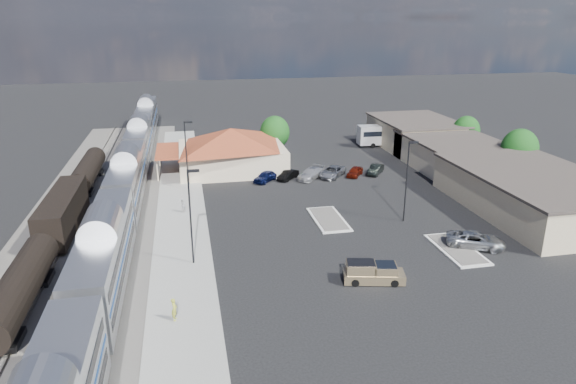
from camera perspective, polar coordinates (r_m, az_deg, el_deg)
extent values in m
plane|color=black|center=(54.43, 1.03, -4.20)|extent=(280.00, 280.00, 0.00)
cube|color=#4C4944|center=(61.52, -20.18, -2.57)|extent=(16.00, 100.00, 0.12)
cube|color=gray|center=(58.83, -11.76, -2.71)|extent=(5.50, 92.00, 0.18)
cube|color=silver|center=(44.30, -19.70, -6.67)|extent=(3.00, 20.00, 5.00)
cube|color=black|center=(45.50, -19.31, -9.81)|extent=(2.20, 16.00, 0.60)
cube|color=silver|center=(63.82, -17.36, 1.34)|extent=(3.00, 20.00, 5.00)
cube|color=black|center=(64.66, -17.13, -0.98)|extent=(2.20, 16.00, 0.60)
cube|color=silver|center=(84.06, -16.14, 5.56)|extent=(3.00, 20.00, 5.00)
cube|color=black|center=(84.70, -15.97, 3.75)|extent=(2.20, 16.00, 0.60)
cube|color=silver|center=(104.60, -15.38, 8.12)|extent=(3.00, 20.00, 5.00)
cube|color=black|center=(105.11, -15.25, 6.65)|extent=(2.20, 16.00, 0.60)
cylinder|color=black|center=(44.16, -27.72, -9.28)|extent=(2.80, 14.00, 2.80)
cube|color=black|center=(44.97, -27.37, -11.32)|extent=(2.20, 12.00, 0.60)
cube|color=black|center=(58.35, -23.74, -1.93)|extent=(2.80, 14.00, 3.60)
cube|color=black|center=(59.00, -23.50, -3.66)|extent=(2.20, 12.00, 0.60)
cylinder|color=black|center=(73.34, -21.36, 2.34)|extent=(2.80, 14.00, 2.80)
cube|color=black|center=(73.83, -21.19, 1.00)|extent=(2.20, 12.00, 0.60)
cube|color=beige|center=(75.71, -6.26, 3.80)|extent=(15.00, 12.00, 3.60)
pyramid|color=maroon|center=(74.97, -6.35, 6.09)|extent=(15.30, 12.24, 2.60)
cube|color=maroon|center=(75.10, -13.25, 4.47)|extent=(3.20, 9.60, 0.25)
cube|color=#C6B28C|center=(65.40, 25.75, -0.16)|extent=(14.00, 22.00, 4.20)
cube|color=#3F3833|center=(64.78, 26.02, 1.72)|extent=(14.40, 22.40, 0.30)
cube|color=#C6B28C|center=(79.78, 18.15, 3.89)|extent=(12.00, 18.00, 4.00)
cube|color=#3F3833|center=(79.29, 18.31, 5.39)|extent=(12.40, 18.40, 0.30)
cube|color=#C6B28C|center=(91.78, 13.95, 6.30)|extent=(12.00, 16.00, 4.50)
cube|color=#3F3833|center=(91.31, 14.07, 7.77)|extent=(12.40, 16.40, 0.30)
cube|color=silver|center=(57.12, 4.52, -3.03)|extent=(3.30, 7.50, 0.15)
cube|color=#4C4944|center=(57.09, 4.52, -2.96)|extent=(2.70, 6.90, 0.10)
cube|color=silver|center=(52.40, 18.23, -6.07)|extent=(3.30, 7.50, 0.15)
cube|color=#4C4944|center=(52.36, 18.24, -5.98)|extent=(2.70, 6.90, 0.10)
cylinder|color=black|center=(46.04, -10.77, -2.91)|extent=(0.16, 0.16, 9.00)
cube|color=black|center=(44.64, -10.47, 2.33)|extent=(1.00, 0.25, 0.22)
cylinder|color=black|center=(67.01, -11.22, 3.95)|extent=(0.16, 0.16, 9.00)
cube|color=black|center=(66.05, -11.02, 7.63)|extent=(1.00, 0.25, 0.22)
cylinder|color=black|center=(56.56, 13.01, 1.06)|extent=(0.16, 0.16, 9.00)
cube|color=black|center=(55.63, 13.81, 5.36)|extent=(1.00, 0.25, 0.22)
cylinder|color=#382314|center=(78.26, 24.06, 2.46)|extent=(0.30, 0.30, 2.86)
ellipsoid|color=#134415|center=(77.60, 24.34, 4.44)|extent=(4.94, 4.94, 5.46)
cylinder|color=#382314|center=(89.62, 19.00, 4.89)|extent=(0.30, 0.30, 2.55)
ellipsoid|color=#134415|center=(89.09, 19.17, 6.45)|extent=(4.41, 4.41, 4.87)
cylinder|color=#382314|center=(82.54, -1.46, 4.86)|extent=(0.30, 0.30, 2.73)
ellipsoid|color=#134415|center=(81.94, -1.48, 6.67)|extent=(4.71, 4.71, 5.21)
cube|color=tan|center=(44.60, 9.50, -9.23)|extent=(5.39, 2.94, 0.84)
cube|color=tan|center=(44.30, 9.55, -8.48)|extent=(2.28, 2.15, 0.88)
cube|color=tan|center=(44.26, 9.55, -8.38)|extent=(2.78, 2.26, 1.02)
cylinder|color=black|center=(44.22, 11.76, -9.89)|extent=(0.71, 0.40, 0.67)
cylinder|color=black|center=(45.67, 11.40, -8.89)|extent=(0.71, 0.40, 0.67)
cylinder|color=black|center=(43.75, 7.49, -9.97)|extent=(0.71, 0.40, 0.67)
cylinder|color=black|center=(45.21, 7.27, -8.95)|extent=(0.71, 0.40, 0.67)
imported|color=#A6A9AE|center=(53.29, 20.15, -5.04)|extent=(6.15, 4.79, 1.55)
cube|color=silver|center=(91.48, 11.28, 6.32)|extent=(11.45, 2.85, 3.22)
cube|color=black|center=(91.40, 11.30, 6.56)|extent=(10.54, 2.86, 0.85)
cylinder|color=black|center=(92.32, 13.78, 5.23)|extent=(0.86, 0.31, 0.85)
cylinder|color=black|center=(94.30, 13.26, 5.55)|extent=(0.86, 0.31, 0.85)
cylinder|color=black|center=(89.68, 9.41, 5.12)|extent=(0.86, 0.31, 0.85)
cylinder|color=black|center=(91.72, 8.97, 5.45)|extent=(0.86, 0.31, 0.85)
imported|color=gold|center=(39.36, -12.53, -12.60)|extent=(0.49, 0.68, 1.76)
imported|color=silver|center=(59.67, -11.66, -1.48)|extent=(0.62, 0.79, 1.59)
imported|color=#0D1542|center=(70.10, -2.51, 1.75)|extent=(4.10, 4.27, 1.44)
imported|color=black|center=(70.95, 0.01, 1.91)|extent=(3.65, 3.81, 1.29)
imported|color=silver|center=(71.32, 2.58, 2.08)|extent=(5.08, 5.24, 1.51)
imported|color=gray|center=(72.42, 4.98, 2.27)|extent=(5.19, 5.69, 1.47)
imported|color=maroon|center=(73.12, 7.45, 2.27)|extent=(3.49, 3.99, 1.30)
imported|color=black|center=(74.46, 9.71, 2.49)|extent=(3.63, 4.20, 1.37)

